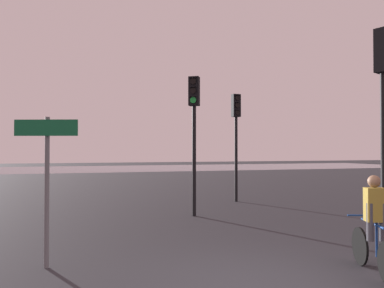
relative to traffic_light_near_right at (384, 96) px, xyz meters
name	(u,v)px	position (x,y,z in m)	size (l,w,h in m)	color
water_strip	(99,169)	(-3.45, 37.10, -3.13)	(80.00, 16.00, 0.01)	slate
traffic_light_near_right	(384,96)	(0.00, 0.00, 0.00)	(0.38, 0.40, 4.51)	black
traffic_light_center	(194,119)	(-2.50, 4.91, -0.13)	(0.40, 0.42, 4.31)	black
traffic_light_far_right	(236,127)	(0.10, 7.54, -0.16)	(0.33, 0.34, 4.26)	black
direction_sign_post	(47,169)	(-6.49, 0.80, -1.44)	(1.05, 0.39, 2.60)	slate
cyclist	(374,225)	(-1.42, -1.22, -2.31)	(0.70, 1.62, 1.62)	black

